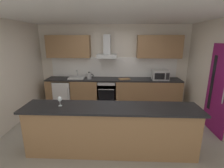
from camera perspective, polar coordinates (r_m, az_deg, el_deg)
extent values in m
cube|color=gray|center=(4.14, -0.48, -16.01)|extent=(5.91, 4.97, 0.02)
cube|color=white|center=(3.58, -0.58, 22.78)|extent=(5.91, 4.97, 0.02)
cube|color=silver|center=(5.65, 0.56, 6.65)|extent=(5.91, 0.12, 2.60)
cube|color=silver|center=(4.53, -34.18, 1.89)|extent=(0.12, 4.97, 2.60)
cube|color=white|center=(5.59, 0.54, 5.83)|extent=(4.17, 0.02, 0.66)
cube|color=olive|center=(5.48, 0.40, -2.97)|extent=(4.32, 0.60, 0.86)
cube|color=black|center=(5.36, 0.41, 1.61)|extent=(4.32, 0.60, 0.04)
cube|color=olive|center=(3.27, -0.38, -15.83)|extent=(3.15, 0.52, 0.90)
cube|color=black|center=(3.05, -0.40, -8.21)|extent=(3.25, 0.64, 0.04)
cube|color=olive|center=(5.60, -14.74, 12.37)|extent=(1.38, 0.32, 0.70)
cube|color=olive|center=(5.51, 16.00, 12.24)|extent=(1.38, 0.32, 0.70)
cube|color=#7A1456|center=(4.45, 32.75, -1.75)|extent=(0.04, 0.85, 2.05)
cube|color=black|center=(4.62, 31.23, 0.32)|extent=(0.01, 0.11, 1.31)
cylinder|color=#B7BABC|center=(4.21, 34.08, -2.81)|extent=(0.03, 0.03, 0.45)
cube|color=slate|center=(5.46, -1.72, -2.71)|extent=(0.60, 0.56, 0.80)
cube|color=black|center=(5.21, -1.94, -4.36)|extent=(0.50, 0.02, 0.48)
cube|color=#B7BABC|center=(5.09, -1.98, -0.07)|extent=(0.54, 0.02, 0.09)
cylinder|color=#B7BABC|center=(5.10, -2.00, -1.94)|extent=(0.49, 0.02, 0.02)
cube|color=white|center=(5.76, -16.19, -2.74)|extent=(0.58, 0.56, 0.85)
cube|color=silver|center=(5.50, -17.13, -3.66)|extent=(0.55, 0.02, 0.80)
cylinder|color=#B7BABC|center=(5.40, -15.03, -3.38)|extent=(0.02, 0.02, 0.38)
cube|color=#B7BABC|center=(5.43, 16.27, 3.01)|extent=(0.50, 0.36, 0.30)
cube|color=black|center=(5.23, 16.11, 2.58)|extent=(0.30, 0.02, 0.19)
cube|color=black|center=(5.29, 18.63, 2.52)|extent=(0.10, 0.01, 0.21)
cube|color=silver|center=(5.50, -12.09, 2.07)|extent=(0.50, 0.40, 0.04)
cylinder|color=#B7BABC|center=(5.60, -11.83, 3.45)|extent=(0.03, 0.03, 0.26)
cylinder|color=#B7BABC|center=(5.50, -12.10, 4.50)|extent=(0.03, 0.16, 0.03)
cylinder|color=#B7BABC|center=(5.36, -7.89, 2.77)|extent=(0.15, 0.15, 0.20)
sphere|color=black|center=(5.33, -7.93, 3.95)|extent=(0.06, 0.06, 0.06)
cone|color=#B7BABC|center=(5.37, -8.95, 3.19)|extent=(0.09, 0.04, 0.07)
torus|color=black|center=(5.34, -6.94, 2.87)|extent=(0.11, 0.02, 0.11)
cube|color=#B7BABC|center=(5.33, -1.74, 9.59)|extent=(0.62, 0.45, 0.12)
cube|color=#B7BABC|center=(5.35, -1.73, 13.48)|extent=(0.22, 0.22, 0.60)
cylinder|color=silver|center=(3.24, -17.39, -7.11)|extent=(0.07, 0.07, 0.01)
cylinder|color=silver|center=(3.22, -17.46, -6.31)|extent=(0.01, 0.01, 0.09)
ellipsoid|color=silver|center=(3.19, -17.57, -4.99)|extent=(0.08, 0.08, 0.10)
cube|color=#9E7247|center=(5.30, 4.28, 1.76)|extent=(0.39, 0.30, 0.02)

